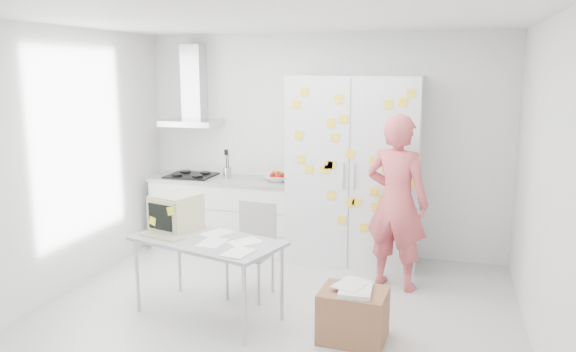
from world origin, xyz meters
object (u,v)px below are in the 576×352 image
(chair, at_px, (253,243))
(desk, at_px, (187,224))
(cardboard_box, at_px, (353,314))
(person, at_px, (397,202))

(chair, bearing_deg, desk, -128.95)
(chair, height_order, cardboard_box, chair)
(person, relative_size, chair, 1.94)
(person, bearing_deg, desk, 47.84)
(person, distance_m, chair, 1.54)
(desk, distance_m, cardboard_box, 1.76)
(desk, bearing_deg, cardboard_box, 8.66)
(desk, xyz_separation_m, chair, (0.49, 0.50, -0.30))
(cardboard_box, bearing_deg, chair, 148.12)
(cardboard_box, bearing_deg, desk, 172.36)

